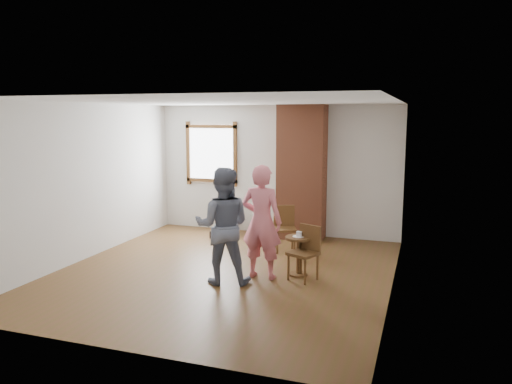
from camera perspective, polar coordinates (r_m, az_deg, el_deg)
ground at (r=7.82m, az=-3.64°, el=-9.12°), size 5.50×5.50×0.00m
room_shell at (r=8.05m, az=-2.48°, el=4.54°), size 5.04×5.52×2.62m
brick_chimney at (r=9.70m, az=5.25°, el=2.23°), size 0.90×0.50×2.60m
stoneware_crock at (r=10.25m, az=-3.29°, el=-3.44°), size 0.39×0.39×0.47m
dark_pot at (r=9.89m, az=-4.95°, el=-4.90°), size 0.15×0.15×0.14m
dining_chair_left at (r=8.91m, az=3.29°, el=-3.87°), size 0.49×0.49×0.81m
dining_chair_right at (r=7.41m, az=5.73°, el=-6.55°), size 0.49×0.49×0.80m
side_table at (r=7.58m, az=4.87°, el=-6.55°), size 0.40×0.40×0.60m
cake_plate at (r=7.53m, az=4.89°, el=-5.08°), size 0.18×0.18×0.01m
cake_slice at (r=7.52m, az=4.97°, el=-4.83°), size 0.08×0.07×0.06m
man at (r=7.15m, az=-3.82°, el=-3.88°), size 0.96×0.83×1.68m
person_pink at (r=7.35m, az=0.64°, el=-3.42°), size 0.63×0.43×1.70m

